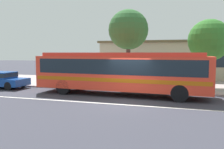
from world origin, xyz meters
The scene contains 10 objects.
ground_plane centered at (0.00, 0.00, 0.00)m, with size 120.00×120.00×0.00m, color #363641.
sidewalk_slab centered at (0.00, 7.41, 0.06)m, with size 60.00×8.00×0.12m, color #A4918E.
lane_stripe_center centered at (0.00, -0.80, 0.00)m, with size 56.00×0.16×0.01m, color silver.
transit_bus centered at (-0.92, 2.06, 1.65)m, with size 11.59×3.00×2.83m.
sedan_behind_bus centered at (-10.93, 2.33, 0.72)m, with size 4.21×1.85×1.29m.
pedestrian_waiting_near_sign centered at (-5.05, 4.86, 1.04)m, with size 0.37×0.37×1.59m.
bus_stop_sign centered at (4.36, 3.86, 1.74)m, with size 0.10×0.44×2.53m.
street_tree_near_stop centered at (-1.29, 5.94, 4.65)m, with size 3.24×3.24×6.18m.
street_tree_mid_block centered at (4.90, 6.62, 3.76)m, with size 3.19×3.19×5.25m.
station_building centered at (2.54, 15.29, 2.05)m, with size 17.01×8.16×4.08m.
Camera 1 is at (3.15, -13.17, 2.82)m, focal length 38.28 mm.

